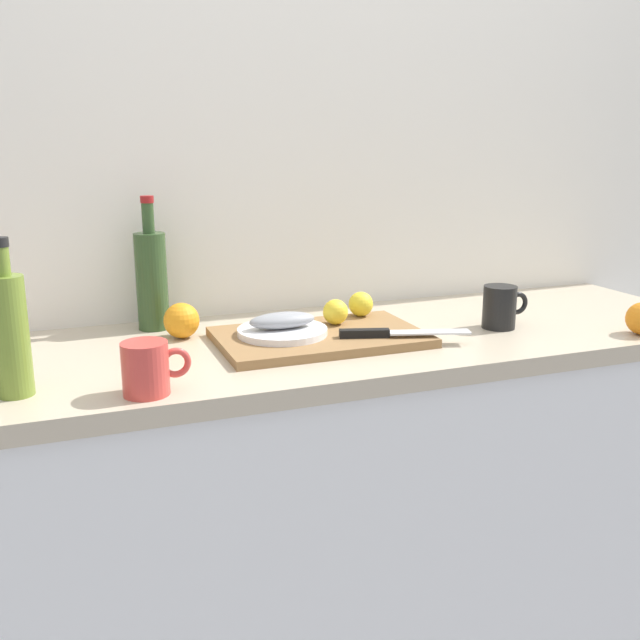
{
  "coord_description": "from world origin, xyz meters",
  "views": [
    {
      "loc": [
        -0.58,
        -1.46,
        1.34
      ],
      "look_at": [
        -0.03,
        -0.02,
        0.95
      ],
      "focal_mm": 39.86,
      "sensor_mm": 36.0,
      "label": 1
    }
  ],
  "objects": [
    {
      "name": "chef_knife",
      "position": [
        0.1,
        -0.11,
        0.93
      ],
      "size": [
        0.29,
        0.11,
        0.02
      ],
      "rotation": [
        0.0,
        0.0,
        -0.29
      ],
      "color": "silver",
      "rests_on": "cutting_board"
    },
    {
      "name": "wine_bottle",
      "position": [
        -0.36,
        0.22,
        1.02
      ],
      "size": [
        0.07,
        0.07,
        0.32
      ],
      "color": "#2D4723",
      "rests_on": "kitchen_counter"
    },
    {
      "name": "cutting_board",
      "position": [
        -0.03,
        -0.02,
        0.91
      ],
      "size": [
        0.46,
        0.29,
        0.02
      ],
      "primitive_type": "cube",
      "color": "olive",
      "rests_on": "kitchen_counter"
    },
    {
      "name": "white_plate",
      "position": [
        -0.11,
        -0.01,
        0.93
      ],
      "size": [
        0.2,
        0.2,
        0.01
      ],
      "primitive_type": "cylinder",
      "color": "white",
      "rests_on": "cutting_board"
    },
    {
      "name": "coffee_mug_0",
      "position": [
        -0.44,
        -0.23,
        0.95
      ],
      "size": [
        0.12,
        0.08,
        0.1
      ],
      "color": "#CC3F38",
      "rests_on": "kitchen_counter"
    },
    {
      "name": "orange_0",
      "position": [
        -0.32,
        0.12,
        0.94
      ],
      "size": [
        0.08,
        0.08,
        0.08
      ],
      "primitive_type": "sphere",
      "color": "orange",
      "rests_on": "kitchen_counter"
    },
    {
      "name": "back_wall",
      "position": [
        0.0,
        0.33,
        1.25
      ],
      "size": [
        3.2,
        0.05,
        2.5
      ],
      "primitive_type": "cube",
      "color": "white",
      "rests_on": "ground_plane"
    },
    {
      "name": "lemon_1",
      "position": [
        0.03,
        0.03,
        0.95
      ],
      "size": [
        0.06,
        0.06,
        0.06
      ],
      "primitive_type": "sphere",
      "color": "yellow",
      "rests_on": "cutting_board"
    },
    {
      "name": "coffee_mug_1",
      "position": [
        0.42,
        -0.07,
        0.95
      ],
      "size": [
        0.12,
        0.08,
        0.1
      ],
      "color": "black",
      "rests_on": "kitchen_counter"
    },
    {
      "name": "fish_fillet",
      "position": [
        -0.11,
        -0.01,
        0.95
      ],
      "size": [
        0.15,
        0.06,
        0.04
      ],
      "primitive_type": "ellipsoid",
      "color": "gray",
      "rests_on": "white_plate"
    },
    {
      "name": "kitchen_counter",
      "position": [
        0.0,
        0.0,
        0.45
      ],
      "size": [
        2.0,
        0.6,
        0.9
      ],
      "color": "white",
      "rests_on": "ground_plane"
    },
    {
      "name": "lemon_0",
      "position": [
        0.12,
        0.09,
        0.95
      ],
      "size": [
        0.06,
        0.06,
        0.06
      ],
      "primitive_type": "sphere",
      "color": "yellow",
      "rests_on": "cutting_board"
    },
    {
      "name": "olive_oil_bottle",
      "position": [
        -0.66,
        -0.15,
        1.01
      ],
      "size": [
        0.06,
        0.06,
        0.28
      ],
      "color": "olive",
      "rests_on": "kitchen_counter"
    }
  ]
}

